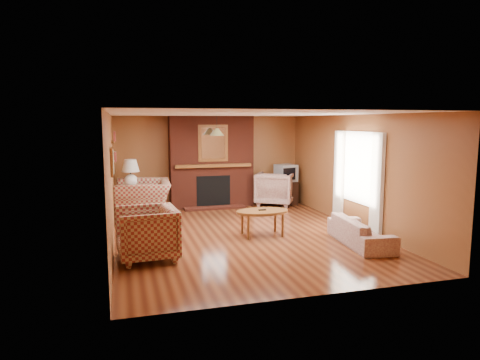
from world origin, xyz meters
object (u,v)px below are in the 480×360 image
object	(u,v)px
coffee_table	(262,213)
crt_tv	(286,173)
fireplace	(211,162)
plaid_armchair	(147,233)
table_lamp	(131,172)
floral_armchair	(275,189)
tv_stand	(286,192)
side_table	(132,201)
plaid_loveseat	(143,200)
floral_sofa	(360,231)

from	to	relation	value
coffee_table	crt_tv	bearing A→B (deg)	60.62
fireplace	crt_tv	distance (m)	2.08
plaid_armchair	table_lamp	bearing A→B (deg)	178.11
fireplace	floral_armchair	bearing A→B (deg)	-9.50
fireplace	plaid_armchair	distance (m)	4.61
tv_stand	crt_tv	world-z (taller)	crt_tv
fireplace	side_table	xyz separation A→B (m)	(-2.10, -0.53, -0.85)
plaid_loveseat	coffee_table	xyz separation A→B (m)	(2.20, -2.10, 0.00)
plaid_loveseat	plaid_armchair	distance (m)	3.00
side_table	tv_stand	bearing A→B (deg)	4.82
side_table	tv_stand	world-z (taller)	side_table
plaid_armchair	crt_tv	size ratio (longest dim) A/B	1.65
fireplace	plaid_armchair	size ratio (longest dim) A/B	2.50
coffee_table	plaid_armchair	bearing A→B (deg)	-158.66
plaid_armchair	floral_sofa	world-z (taller)	plaid_armchair
fireplace	floral_sofa	bearing A→B (deg)	-66.09
floral_sofa	tv_stand	size ratio (longest dim) A/B	2.66
fireplace	tv_stand	world-z (taller)	fireplace
side_table	fireplace	bearing A→B (deg)	14.29
floral_armchair	coffee_table	size ratio (longest dim) A/B	0.94
plaid_loveseat	table_lamp	bearing A→B (deg)	-153.80
floral_armchair	coffee_table	xyz separation A→B (m)	(-1.36, -2.93, 0.01)
plaid_loveseat	coffee_table	size ratio (longest dim) A/B	1.32
plaid_armchair	side_table	bearing A→B (deg)	178.11
floral_sofa	fireplace	bearing A→B (deg)	29.71
coffee_table	tv_stand	bearing A→B (deg)	60.67
plaid_armchair	table_lamp	size ratio (longest dim) A/B	1.37
side_table	table_lamp	bearing A→B (deg)	90.00
plaid_loveseat	floral_armchair	world-z (taller)	plaid_loveseat
coffee_table	fireplace	bearing A→B (deg)	96.18
fireplace	floral_sofa	distance (m)	4.78
floral_armchair	table_lamp	size ratio (longest dim) A/B	1.41
floral_sofa	tv_stand	world-z (taller)	tv_stand
fireplace	floral_armchair	size ratio (longest dim) A/B	2.44
plaid_armchair	floral_armchair	xyz separation A→B (m)	(3.66, 3.83, 0.01)
floral_sofa	coffee_table	size ratio (longest dim) A/B	1.58
coffee_table	tv_stand	distance (m)	3.48
floral_sofa	coffee_table	distance (m)	1.90
fireplace	table_lamp	xyz separation A→B (m)	(-2.10, -0.53, -0.13)
side_table	floral_sofa	bearing A→B (deg)	-43.16
fireplace	coffee_table	xyz separation A→B (m)	(0.35, -3.21, -0.73)
fireplace	table_lamp	world-z (taller)	fireplace
tv_stand	crt_tv	bearing A→B (deg)	-86.17
floral_sofa	side_table	size ratio (longest dim) A/B	2.52
plaid_armchair	side_table	distance (m)	3.58
table_lamp	plaid_armchair	bearing A→B (deg)	-87.60
fireplace	floral_armchair	world-z (taller)	fireplace
floral_sofa	crt_tv	world-z (taller)	crt_tv
table_lamp	crt_tv	size ratio (longest dim) A/B	1.20
table_lamp	crt_tv	bearing A→B (deg)	4.74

